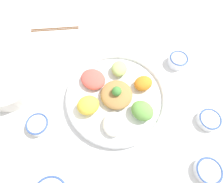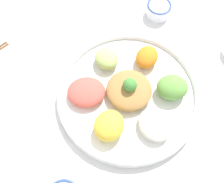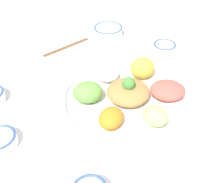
{
  "view_description": "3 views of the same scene",
  "coord_description": "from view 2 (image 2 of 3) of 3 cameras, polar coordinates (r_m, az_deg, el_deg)",
  "views": [
    {
      "loc": [
        -0.31,
        -0.08,
        0.72
      ],
      "look_at": [
        -0.05,
        0.04,
        0.1
      ],
      "focal_mm": 30.0,
      "sensor_mm": 36.0,
      "label": 1
    },
    {
      "loc": [
        -0.32,
        0.15,
        0.7
      ],
      "look_at": [
        -0.02,
        0.07,
        0.04
      ],
      "focal_mm": 42.0,
      "sensor_mm": 36.0,
      "label": 2
    },
    {
      "loc": [
        0.52,
        -0.18,
        0.55
      ],
      "look_at": [
        -0.06,
        -0.02,
        0.03
      ],
      "focal_mm": 42.0,
      "sensor_mm": 36.0,
      "label": 3
    }
  ],
  "objects": [
    {
      "name": "serving_spoon_extra",
      "position": [
        0.85,
        -13.85,
        7.08
      ],
      "size": [
        0.11,
        0.1,
        0.01
      ],
      "rotation": [
        0.0,
        0.0,
        5.56
      ],
      "color": "silver",
      "rests_on": "ground_plane"
    },
    {
      "name": "rice_bowl_plain",
      "position": [
        0.93,
        10.1,
        17.29
      ],
      "size": [
        0.08,
        0.08,
        0.04
      ],
      "color": "white",
      "rests_on": "ground_plane"
    },
    {
      "name": "ground_plane",
      "position": [
        0.78,
        4.81,
        1.28
      ],
      "size": [
        2.4,
        2.4,
        0.0
      ],
      "primitive_type": "plane",
      "color": "white"
    },
    {
      "name": "salad_platter",
      "position": [
        0.74,
        3.63,
        -0.41
      ],
      "size": [
        0.41,
        0.41,
        0.09
      ],
      "color": "white",
      "rests_on": "ground_plane"
    }
  ]
}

